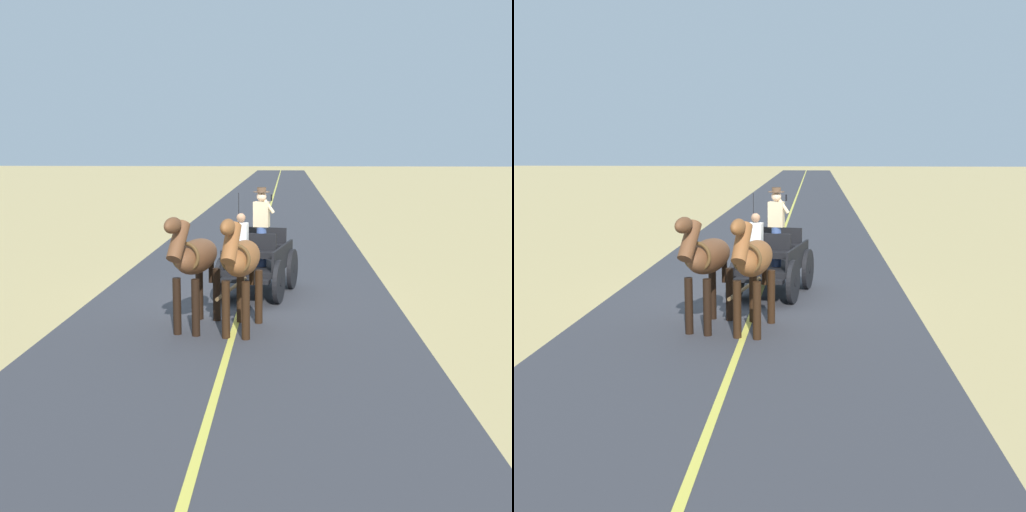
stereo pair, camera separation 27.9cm
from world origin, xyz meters
TOP-DOWN VIEW (x-y plane):
  - ground_plane at (0.00, 0.00)m, footprint 200.00×200.00m
  - road_surface at (0.00, 0.00)m, footprint 6.77×160.00m
  - road_centre_stripe at (0.00, 0.00)m, footprint 0.12×160.00m
  - horse_drawn_carriage at (-0.31, -0.32)m, footprint 1.86×4.51m
  - horse_near_side at (-0.15, 2.73)m, footprint 0.81×2.15m
  - horse_off_side at (0.73, 2.56)m, footprint 0.92×2.14m

SIDE VIEW (x-z plane):
  - ground_plane at x=0.00m, z-range 0.00..0.00m
  - road_surface at x=0.00m, z-range 0.00..0.01m
  - road_centre_stripe at x=0.00m, z-range 0.01..0.01m
  - horse_drawn_carriage at x=-0.31m, z-range -0.43..2.07m
  - horse_near_side at x=-0.15m, z-range 0.22..2.43m
  - horse_off_side at x=0.73m, z-range 0.22..2.43m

